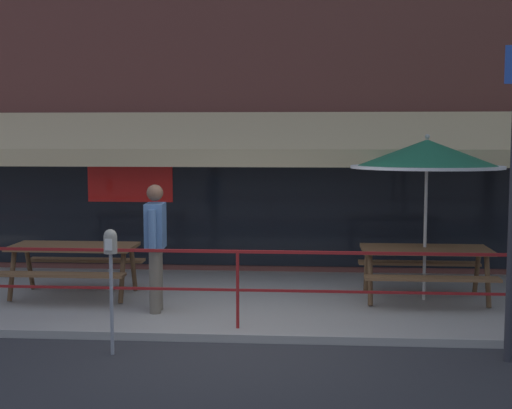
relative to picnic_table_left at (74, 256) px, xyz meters
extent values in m
plane|color=#2D2D30|center=(2.56, -1.83, -0.71)|extent=(120.00, 120.00, 0.00)
cube|color=#9E998E|center=(2.56, 0.17, -0.66)|extent=(15.00, 4.00, 0.10)
cube|color=brown|center=(2.56, 2.42, 3.25)|extent=(15.00, 0.50, 7.92)
cube|color=black|center=(2.56, 2.15, 0.64)|extent=(12.00, 0.02, 2.30)
cube|color=red|center=(0.31, 2.14, 0.94)|extent=(1.50, 0.02, 0.70)
cube|color=tan|center=(2.56, 1.62, 1.79)|extent=(13.80, 0.92, 0.70)
cube|color=tan|center=(2.56, 1.11, 1.39)|extent=(13.80, 0.08, 0.28)
cylinder|color=maroon|center=(2.56, -1.53, -0.13)|extent=(0.04, 0.04, 0.95)
cube|color=maroon|center=(2.56, -1.53, 0.34)|extent=(13.80, 0.04, 0.04)
cube|color=maroon|center=(2.56, -1.53, -0.13)|extent=(13.80, 0.03, 0.03)
cube|color=brown|center=(0.00, 0.00, 0.13)|extent=(1.80, 0.80, 0.05)
cube|color=brown|center=(0.00, -0.58, -0.17)|extent=(1.80, 0.26, 0.04)
cube|color=brown|center=(0.00, 0.58, -0.17)|extent=(1.80, 0.26, 0.04)
cylinder|color=brown|center=(0.80, -0.32, -0.24)|extent=(0.07, 0.30, 0.73)
cylinder|color=brown|center=(0.80, 0.32, -0.24)|extent=(0.07, 0.30, 0.73)
cylinder|color=brown|center=(-0.80, -0.32, -0.24)|extent=(0.07, 0.30, 0.73)
cylinder|color=brown|center=(-0.80, 0.32, -0.24)|extent=(0.07, 0.30, 0.73)
cube|color=brown|center=(5.08, 0.12, 0.13)|extent=(1.80, 0.80, 0.05)
cube|color=brown|center=(5.08, -0.46, -0.17)|extent=(1.80, 0.26, 0.04)
cube|color=brown|center=(5.08, 0.70, -0.17)|extent=(1.80, 0.26, 0.04)
cylinder|color=brown|center=(5.88, -0.20, -0.24)|extent=(0.07, 0.30, 0.73)
cylinder|color=brown|center=(5.88, 0.43, -0.24)|extent=(0.07, 0.30, 0.73)
cylinder|color=brown|center=(4.28, -0.20, -0.24)|extent=(0.07, 0.30, 0.73)
cylinder|color=brown|center=(4.28, 0.43, -0.24)|extent=(0.07, 0.30, 0.73)
cylinder|color=#B7B2A8|center=(5.08, 0.18, 0.54)|extent=(0.04, 0.04, 2.30)
cone|color=#1E6B47|center=(5.08, 0.18, 1.49)|extent=(2.10, 2.10, 0.42)
cylinder|color=white|center=(5.08, 0.18, 1.30)|extent=(2.14, 2.14, 0.06)
sphere|color=#B7B2A8|center=(5.08, 0.18, 1.73)|extent=(0.07, 0.07, 0.07)
cylinder|color=#665B4C|center=(1.38, -0.69, -0.18)|extent=(0.15, 0.15, 0.86)
cylinder|color=#665B4C|center=(1.39, -0.88, -0.18)|extent=(0.15, 0.15, 0.86)
cube|color=#4C709E|center=(1.39, -0.78, 0.55)|extent=(0.26, 0.41, 0.60)
cylinder|color=#4C709E|center=(1.37, -0.53, 0.52)|extent=(0.10, 0.10, 0.54)
cylinder|color=#4C709E|center=(1.40, -1.04, 0.52)|extent=(0.10, 0.10, 0.54)
sphere|color=brown|center=(1.39, -0.78, 0.99)|extent=(0.22, 0.22, 0.22)
cylinder|color=gray|center=(1.23, -2.37, -0.13)|extent=(0.04, 0.04, 1.15)
cylinder|color=gray|center=(1.23, -2.37, 0.54)|extent=(0.15, 0.15, 0.20)
sphere|color=gray|center=(1.23, -2.37, 0.64)|extent=(0.14, 0.14, 0.14)
cube|color=silver|center=(1.23, -2.45, 0.55)|extent=(0.08, 0.01, 0.13)
camera|label=1|loc=(3.42, -10.04, 1.75)|focal=50.00mm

